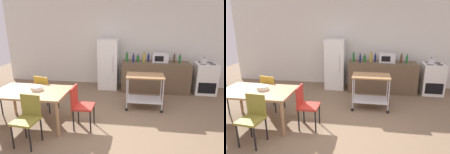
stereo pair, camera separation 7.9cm
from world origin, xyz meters
The scene contains 20 objects.
ground_plane centered at (0.00, 0.00, 0.00)m, with size 12.00×12.00×0.00m, color brown.
back_wall centered at (0.00, 3.20, 1.45)m, with size 8.40×0.12×2.90m, color silver.
kitchen_counter centered at (0.90, 2.60, 0.45)m, with size 2.00×0.64×0.90m, color brown.
dining_table centered at (-1.74, 0.15, 0.67)m, with size 1.50×0.90×0.75m.
chair_mustard centered at (-1.78, 0.80, 0.52)m, with size 0.48×0.48×0.89m.
chair_red centered at (-0.72, 0.15, 0.52)m, with size 0.41×0.41×0.89m.
chair_olive centered at (-1.48, -0.49, 0.52)m, with size 0.44×0.44×0.89m.
stove_oven centered at (2.35, 2.62, 0.45)m, with size 0.60×0.61×0.92m.
refrigerator centered at (-0.55, 2.70, 0.78)m, with size 0.60×0.63×1.55m.
kitchen_cart centered at (0.57, 1.31, 0.57)m, with size 0.91×0.57×0.85m.
bottle_wine centered at (0.03, 2.59, 1.03)m, with size 0.06×0.06×0.30m.
bottle_olive_oil centered at (0.23, 2.51, 1.01)m, with size 0.06×0.06×0.27m.
bottle_vinegar centered at (0.36, 2.63, 0.99)m, with size 0.08×0.08×0.23m.
bottle_sesame_oil centered at (0.54, 2.61, 1.03)m, with size 0.08×0.08×0.31m.
bottle_soy_sauce centered at (0.68, 2.69, 1.00)m, with size 0.06×0.06×0.26m.
microwave centered at (1.02, 2.66, 1.03)m, with size 0.46×0.35×0.26m.
bottle_soda centered at (1.43, 2.65, 1.02)m, with size 0.06×0.06×0.28m.
bottle_hot_sauce centered at (1.58, 2.59, 1.01)m, with size 0.06×0.06×0.27m.
fruit_bowl centered at (-1.66, 0.22, 0.79)m, with size 0.23×0.23×0.08m, color white.
kettle centered at (2.23, 2.52, 1.00)m, with size 0.24×0.17×0.19m.
Camera 1 is at (0.43, -3.48, 2.19)m, focal length 32.60 mm.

